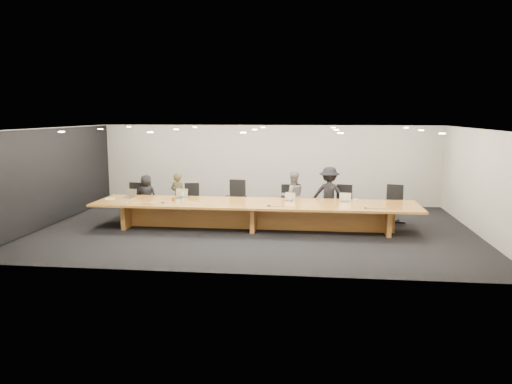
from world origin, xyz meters
The scene contains 28 objects.
ground centered at (0.00, 0.00, 0.00)m, with size 12.00×12.00×0.00m, color black.
back_wall centered at (0.00, 4.00, 1.40)m, with size 12.00×0.02×2.80m, color silver.
left_wall_panel centered at (-5.94, 0.00, 1.37)m, with size 0.08×7.84×2.74m, color black.
conference_table centered at (0.00, 0.00, 0.52)m, with size 9.00×1.80×0.75m.
chair_far_left centered at (-4.00, 1.32, 0.53)m, with size 0.54×0.54×1.07m, color black, non-canonical shape.
chair_left centered at (-2.13, 1.31, 0.54)m, with size 0.55×0.55×1.08m, color black, non-canonical shape.
chair_mid_left centered at (-0.76, 1.30, 0.60)m, with size 0.61×0.61×1.21m, color black, non-canonical shape.
chair_mid_right centered at (0.89, 1.17, 0.55)m, with size 0.56×0.56×1.10m, color black, non-canonical shape.
chair_right centered at (2.49, 1.24, 0.56)m, with size 0.57×0.57×1.12m, color black, non-canonical shape.
chair_far_right centered at (3.96, 1.21, 0.58)m, with size 0.59×0.59×1.15m, color black, non-canonical shape.
person_a centered at (-3.55, 1.24, 0.66)m, with size 0.65×0.42×1.32m, color black.
person_b centered at (-2.51, 1.16, 0.71)m, with size 0.52×0.34×1.42m, color #33301C.
person_c centered at (1.01, 1.14, 0.75)m, with size 0.73×0.57×1.51m, color #5B5B5E.
person_d centered at (2.09, 1.26, 0.82)m, with size 1.06×0.61×1.64m, color black.
laptop_a centered at (-3.77, 0.34, 0.88)m, with size 0.34×0.24×0.26m, color #BCAB90, non-canonical shape.
laptop_b centered at (-2.24, 0.40, 0.89)m, with size 0.36×0.26×0.29m, color tan, non-canonical shape.
laptop_d centered at (0.93, 0.34, 0.87)m, with size 0.31×0.22×0.24m, color #BCAD8F, non-canonical shape.
laptop_e centered at (2.50, 0.38, 0.88)m, with size 0.32×0.23×0.25m, color #C4B795, non-canonical shape.
water_bottle centered at (-2.06, -0.02, 0.88)m, with size 0.08×0.08×0.25m, color #ACBCB7.
amber_mug centered at (-2.32, -0.04, 0.80)m, with size 0.07×0.07×0.09m, color brown.
paper_cup_near centered at (0.95, 0.37, 0.80)m, with size 0.08×0.08×0.09m, color silver.
paper_cup_far centered at (2.79, 0.37, 0.80)m, with size 0.08×0.08×0.10m, color silver.
notepad centered at (-4.23, 0.07, 0.76)m, with size 0.26×0.21×0.02m, color silver.
lime_gadget centered at (-4.22, 0.07, 0.78)m, with size 0.17×0.10×0.03m, color green.
av_box centered at (-3.57, -0.55, 0.76)m, with size 0.17×0.13×0.03m, color #BABABF.
mic_left centered at (-2.55, -0.33, 0.76)m, with size 0.11×0.11×0.03m, color black.
mic_center centered at (0.44, -0.51, 0.77)m, with size 0.14×0.14×0.03m, color black.
mic_right centered at (2.99, -0.50, 0.76)m, with size 0.11×0.11×0.03m, color black.
Camera 1 is at (1.64, -13.58, 3.20)m, focal length 35.00 mm.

